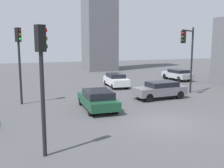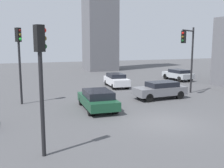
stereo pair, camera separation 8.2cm
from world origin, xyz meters
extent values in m
plane|color=#4C4C4F|center=(0.00, 0.00, 0.00)|extent=(102.35, 102.35, 0.00)
cylinder|color=black|center=(7.20, 7.05, 2.93)|extent=(0.16, 0.16, 5.85)
cylinder|color=black|center=(6.13, 6.34, 5.52)|extent=(2.21, 1.52, 0.12)
cube|color=black|center=(5.27, 5.76, 4.97)|extent=(0.44, 0.44, 1.00)
sphere|color=red|center=(5.10, 5.65, 5.27)|extent=(0.20, 0.20, 0.20)
sphere|color=#594714|center=(5.10, 5.65, 4.97)|extent=(0.20, 0.20, 0.20)
sphere|color=#14471E|center=(5.10, 5.65, 4.67)|extent=(0.20, 0.20, 0.20)
cylinder|color=black|center=(-7.38, 7.78, 2.78)|extent=(0.16, 0.16, 5.56)
cube|color=black|center=(-7.38, 7.78, 5.06)|extent=(0.45, 0.45, 1.00)
sphere|color=#4C0F0C|center=(-7.25, 7.63, 5.36)|extent=(0.20, 0.20, 0.20)
sphere|color=#594714|center=(-7.25, 7.63, 5.06)|extent=(0.20, 0.20, 0.20)
sphere|color=green|center=(-7.25, 7.63, 4.76)|extent=(0.20, 0.20, 0.20)
cylinder|color=black|center=(-6.86, -2.01, 2.56)|extent=(0.16, 0.16, 5.13)
cube|color=black|center=(-6.86, -2.01, 4.63)|extent=(0.42, 0.42, 1.00)
sphere|color=red|center=(-6.67, -1.93, 4.93)|extent=(0.20, 0.20, 0.20)
sphere|color=#594714|center=(-6.67, -1.93, 4.63)|extent=(0.20, 0.20, 0.20)
sphere|color=#14471E|center=(-6.67, -1.93, 4.33)|extent=(0.20, 0.20, 0.20)
cube|color=silver|center=(2.03, 12.36, 0.62)|extent=(2.04, 4.17, 0.67)
cube|color=black|center=(2.04, 12.57, 1.14)|extent=(1.68, 2.38, 0.45)
cylinder|color=black|center=(2.60, 10.93, 0.29)|extent=(0.35, 0.60, 0.58)
cylinder|color=black|center=(1.21, 11.06, 0.29)|extent=(0.35, 0.60, 0.58)
cylinder|color=black|center=(2.84, 13.67, 0.29)|extent=(0.35, 0.60, 0.58)
cylinder|color=black|center=(1.45, 13.79, 0.29)|extent=(0.35, 0.60, 0.58)
cube|color=#ADB2B7|center=(10.88, 14.31, 0.64)|extent=(1.99, 4.18, 0.59)
cube|color=black|center=(10.89, 14.10, 1.12)|extent=(1.68, 2.37, 0.44)
cylinder|color=black|center=(10.08, 15.65, 0.35)|extent=(0.36, 0.71, 0.70)
cylinder|color=black|center=(11.52, 15.73, 0.35)|extent=(0.36, 0.71, 0.70)
cylinder|color=black|center=(10.24, 12.88, 0.35)|extent=(0.36, 0.71, 0.70)
cylinder|color=black|center=(11.68, 12.96, 0.35)|extent=(0.36, 0.71, 0.70)
cube|color=#19472D|center=(-2.59, 4.37, 0.57)|extent=(2.16, 4.47, 0.57)
cube|color=black|center=(-2.61, 4.15, 1.08)|extent=(1.83, 2.54, 0.51)
cylinder|color=black|center=(-3.30, 5.89, 0.29)|extent=(0.38, 0.60, 0.58)
cylinder|color=black|center=(-1.73, 5.81, 0.29)|extent=(0.38, 0.60, 0.58)
cylinder|color=black|center=(-3.46, 2.93, 0.29)|extent=(0.38, 0.60, 0.58)
cylinder|color=black|center=(-1.89, 2.84, 0.29)|extent=(0.38, 0.60, 0.58)
cube|color=slate|center=(3.16, 5.75, 0.66)|extent=(4.32, 1.90, 0.64)
cube|color=black|center=(3.37, 5.76, 1.16)|extent=(2.44, 1.61, 0.45)
cylinder|color=black|center=(1.74, 4.99, 0.33)|extent=(0.68, 0.34, 0.67)
cylinder|color=black|center=(1.68, 6.40, 0.33)|extent=(0.68, 0.34, 0.67)
cylinder|color=black|center=(4.63, 5.11, 0.33)|extent=(0.68, 0.34, 0.67)
cylinder|color=black|center=(4.57, 6.52, 0.33)|extent=(0.68, 0.34, 0.67)
camera|label=1|loc=(-7.88, -12.06, 4.43)|focal=41.41mm
camera|label=2|loc=(-7.80, -12.08, 4.43)|focal=41.41mm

